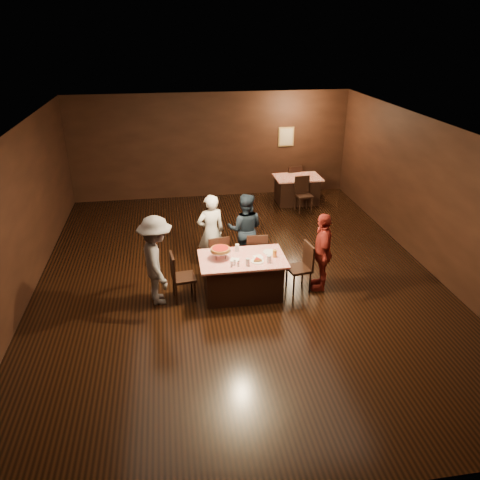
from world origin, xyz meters
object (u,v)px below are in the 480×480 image
Objects in this scene: chair_back_near at (304,195)px; chair_back_far at (292,180)px; back_table at (297,190)px; glass_front_left at (248,262)px; diner_white_jacket at (211,232)px; plate_empty at (270,252)px; glass_amber at (275,254)px; diner_grey_knit at (157,261)px; glass_front_right at (269,259)px; pizza_stand at (220,250)px; main_table at (242,276)px; chair_end_right at (299,268)px; glass_back at (237,248)px; diner_navy_hoodie at (245,229)px; chair_far_left at (217,256)px; diner_red_shirt at (322,252)px; chair_end_left at (184,276)px; chair_far_right at (256,253)px.

chair_back_far is (0.00, 1.30, 0.00)m from chair_back_near.
back_table is 5.53m from glass_front_left.
back_table is 4.52m from diner_white_jacket.
glass_amber is (0.05, -0.20, 0.06)m from plate_empty.
back_table is 6.14m from diner_grey_knit.
diner_grey_knit reaches higher than plate_empty.
glass_front_left is (-2.30, -5.01, 0.46)m from back_table.
glass_front_right is (-1.90, -4.26, 0.37)m from chair_back_near.
main_table is at bearing -7.13° from pizza_stand.
chair_end_right is (1.10, 0.00, 0.09)m from main_table.
glass_amber is at bearing 116.97° from diner_white_jacket.
glass_amber is at bearing -93.42° from chair_end_right.
main_table is 0.69m from plate_empty.
glass_back is at bearing 99.46° from glass_front_left.
diner_grey_knit is at bearing -177.52° from pizza_stand.
pizza_stand reaches higher than glass_front_right.
main_table is 0.70m from pizza_stand.
chair_back_near is 4.00m from diner_white_jacket.
diner_navy_hoodie is at bearing 96.86° from glass_front_right.
chair_far_left is 1.20m from glass_front_left.
diner_grey_knit reaches higher than main_table.
diner_grey_knit is 2.16m from glass_amber.
diner_grey_knit reaches higher than glass_back.
glass_front_right is at bearing -119.36° from chair_back_near.
glass_amber is (-1.75, -4.76, 0.46)m from back_table.
diner_red_shirt reaches higher than chair_far_left.
chair_back_far is 5.37m from diner_red_shirt.
chair_end_right is 0.62m from glass_amber.
glass_front_right is (-1.90, -4.96, 0.46)m from back_table.
chair_end_left is (-3.45, -4.71, 0.09)m from back_table.
glass_back is (-0.10, 0.60, 0.00)m from glass_front_left.
plate_empty is (1.01, -1.04, -0.03)m from diner_white_jacket.
main_table is 1.68× the size of chair_back_near.
diner_navy_hoodie is 1.02m from glass_back.
pizza_stand is 0.97m from plate_empty.
diner_navy_hoodie reaches higher than glass_back.
diner_grey_knit is 1.09× the size of diner_red_shirt.
chair_far_left is at bearing -98.14° from diner_red_shirt.
glass_amber is at bearing 106.76° from chair_far_right.
diner_grey_knit is at bearing 33.67° from diner_white_jacket.
chair_end_left is 1.00× the size of chair_back_far.
chair_back_near is at bearing -140.55° from chair_far_left.
diner_red_shirt is at bearing 147.86° from diner_navy_hoodie.
main_table is 0.75m from glass_amber.
diner_red_shirt is at bearing -10.47° from glass_back.
chair_back_near is at bearing 66.63° from glass_amber.
diner_white_jacket is (-2.82, -2.82, 0.33)m from chair_back_near.
diner_navy_hoodie is at bearing -152.31° from chair_far_left.
glass_front_left is at bearing -111.52° from chair_end_left.
chair_end_right is 0.54m from diner_red_shirt.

